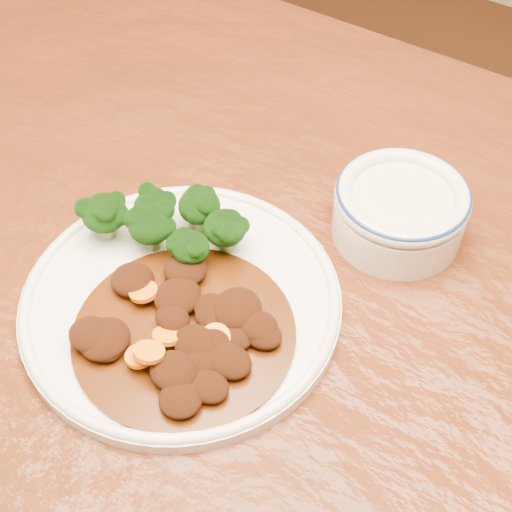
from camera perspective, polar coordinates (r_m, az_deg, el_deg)
The scene contains 5 objects.
dining_table at distance 0.77m, azimuth 2.81°, elevation -5.99°, with size 1.51×0.91×0.75m.
dinner_plate at distance 0.68m, azimuth -6.01°, elevation -3.52°, with size 0.30×0.30×0.02m.
broccoli_florets at distance 0.70m, azimuth -7.14°, elevation 2.83°, with size 0.15×0.10×0.05m.
mince_stew at distance 0.64m, azimuth -5.73°, elevation -5.93°, with size 0.20×0.20×0.03m.
dip_bowl at distance 0.74m, azimuth 11.44°, elevation 3.71°, with size 0.14×0.14×0.06m.
Camera 1 is at (0.22, -0.39, 1.30)m, focal length 50.00 mm.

